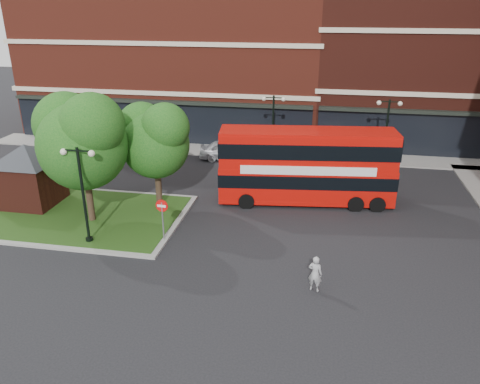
% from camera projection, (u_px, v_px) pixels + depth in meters
% --- Properties ---
extents(ground, '(120.00, 120.00, 0.00)m').
position_uv_depth(ground, '(194.00, 255.00, 22.39)').
color(ground, black).
rests_on(ground, ground).
extents(pavement_far, '(44.00, 3.00, 0.12)m').
position_uv_depth(pavement_far, '(250.00, 152.00, 37.37)').
color(pavement_far, slate).
rests_on(pavement_far, ground).
extents(terrace_far_left, '(26.00, 12.00, 14.00)m').
position_uv_depth(terrace_far_left, '(178.00, 51.00, 42.90)').
color(terrace_far_left, maroon).
rests_on(terrace_far_left, ground).
extents(terrace_far_right, '(18.00, 12.00, 16.00)m').
position_uv_depth(terrace_far_right, '(432.00, 43.00, 38.82)').
color(terrace_far_right, '#471911').
rests_on(terrace_far_right, ground).
extents(traffic_island, '(12.60, 7.60, 0.15)m').
position_uv_depth(traffic_island, '(72.00, 215.00, 26.43)').
color(traffic_island, gray).
rests_on(traffic_island, ground).
extents(kiosk, '(6.51, 6.51, 3.60)m').
position_uv_depth(kiosk, '(28.00, 168.00, 26.99)').
color(kiosk, '#471911').
rests_on(kiosk, traffic_island).
extents(tree_island_west, '(5.40, 4.71, 7.21)m').
position_uv_depth(tree_island_west, '(81.00, 137.00, 24.01)').
color(tree_island_west, '#2D2116').
rests_on(tree_island_west, ground).
extents(tree_island_east, '(4.46, 3.90, 6.29)m').
position_uv_depth(tree_island_east, '(154.00, 137.00, 25.98)').
color(tree_island_east, '#2D2116').
rests_on(tree_island_east, ground).
extents(lamp_island, '(1.72, 0.36, 5.00)m').
position_uv_depth(lamp_island, '(83.00, 191.00, 22.42)').
color(lamp_island, black).
rests_on(lamp_island, ground).
extents(lamp_far_left, '(1.72, 0.36, 5.00)m').
position_uv_depth(lamp_far_left, '(273.00, 125.00, 34.16)').
color(lamp_far_left, black).
rests_on(lamp_far_left, ground).
extents(lamp_far_right, '(1.72, 0.36, 5.00)m').
position_uv_depth(lamp_far_right, '(386.00, 130.00, 32.82)').
color(lamp_far_right, black).
rests_on(lamp_far_right, ground).
extents(bus, '(10.39, 3.51, 3.89)m').
position_uv_depth(bus, '(307.00, 162.00, 27.33)').
color(bus, '#BB0D07').
rests_on(bus, ground).
extents(woman, '(0.67, 0.53, 1.61)m').
position_uv_depth(woman, '(315.00, 274.00, 19.37)').
color(woman, '#97979A').
rests_on(woman, ground).
extents(car_silver, '(4.52, 2.26, 1.48)m').
position_uv_depth(car_silver, '(228.00, 150.00, 35.52)').
color(car_silver, '#B9BCC1').
rests_on(car_silver, ground).
extents(car_white, '(4.82, 1.85, 1.57)m').
position_uv_depth(car_white, '(348.00, 156.00, 34.01)').
color(car_white, white).
rests_on(car_white, ground).
extents(no_entry_sign, '(0.63, 0.09, 2.27)m').
position_uv_depth(no_entry_sign, '(162.00, 212.00, 23.07)').
color(no_entry_sign, slate).
rests_on(no_entry_sign, ground).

